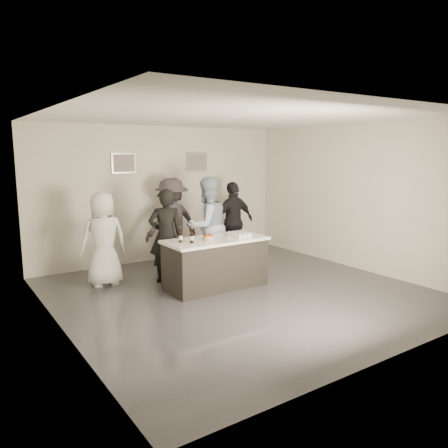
{
  "coord_description": "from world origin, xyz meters",
  "views": [
    {
      "loc": [
        -4.35,
        -5.95,
        2.45
      ],
      "look_at": [
        0.0,
        0.5,
        1.15
      ],
      "focal_mm": 35.0,
      "sensor_mm": 36.0,
      "label": 1
    }
  ],
  "objects_px": {
    "beer_bottle_b": "(192,236)",
    "person_main_black": "(166,236)",
    "person_guest_right": "(234,221)",
    "person_guest_back": "(172,223)",
    "person_guest_left": "(103,239)",
    "beer_bottle_a": "(181,235)",
    "cake": "(208,238)",
    "bar_counter": "(216,263)",
    "person_main_blue": "(207,226)"
  },
  "relations": [
    {
      "from": "cake",
      "to": "person_guest_right",
      "type": "bearing_deg",
      "value": 43.14
    },
    {
      "from": "person_main_black",
      "to": "person_guest_right",
      "type": "height_order",
      "value": "person_guest_right"
    },
    {
      "from": "beer_bottle_a",
      "to": "person_guest_left",
      "type": "xyz_separation_m",
      "value": [
        -0.95,
        1.2,
        -0.16
      ]
    },
    {
      "from": "bar_counter",
      "to": "person_main_black",
      "type": "relative_size",
      "value": 1.05
    },
    {
      "from": "beer_bottle_a",
      "to": "person_guest_back",
      "type": "height_order",
      "value": "person_guest_back"
    },
    {
      "from": "bar_counter",
      "to": "person_guest_back",
      "type": "height_order",
      "value": "person_guest_back"
    },
    {
      "from": "person_main_black",
      "to": "person_main_blue",
      "type": "height_order",
      "value": "person_main_blue"
    },
    {
      "from": "beer_bottle_a",
      "to": "person_guest_back",
      "type": "xyz_separation_m",
      "value": [
        0.72,
        1.72,
        -0.08
      ]
    },
    {
      "from": "bar_counter",
      "to": "person_main_black",
      "type": "bearing_deg",
      "value": 125.07
    },
    {
      "from": "person_guest_left",
      "to": "person_guest_right",
      "type": "bearing_deg",
      "value": -173.81
    },
    {
      "from": "person_guest_left",
      "to": "person_guest_back",
      "type": "bearing_deg",
      "value": -160.68
    },
    {
      "from": "person_guest_left",
      "to": "person_main_black",
      "type": "bearing_deg",
      "value": 160.07
    },
    {
      "from": "beer_bottle_a",
      "to": "person_main_black",
      "type": "distance_m",
      "value": 0.79
    },
    {
      "from": "bar_counter",
      "to": "cake",
      "type": "height_order",
      "value": "cake"
    },
    {
      "from": "beer_bottle_b",
      "to": "person_main_blue",
      "type": "bearing_deg",
      "value": 46.57
    },
    {
      "from": "beer_bottle_b",
      "to": "person_guest_left",
      "type": "height_order",
      "value": "person_guest_left"
    },
    {
      "from": "cake",
      "to": "person_main_black",
      "type": "relative_size",
      "value": 0.12
    },
    {
      "from": "person_guest_back",
      "to": "person_main_blue",
      "type": "bearing_deg",
      "value": 103.71
    },
    {
      "from": "person_guest_right",
      "to": "person_guest_back",
      "type": "relative_size",
      "value": 0.94
    },
    {
      "from": "beer_bottle_a",
      "to": "person_guest_right",
      "type": "relative_size",
      "value": 0.15
    },
    {
      "from": "bar_counter",
      "to": "person_guest_right",
      "type": "bearing_deg",
      "value": 45.72
    },
    {
      "from": "beer_bottle_a",
      "to": "beer_bottle_b",
      "type": "height_order",
      "value": "same"
    },
    {
      "from": "bar_counter",
      "to": "person_main_blue",
      "type": "height_order",
      "value": "person_main_blue"
    },
    {
      "from": "bar_counter",
      "to": "cake",
      "type": "relative_size",
      "value": 9.07
    },
    {
      "from": "bar_counter",
      "to": "person_main_blue",
      "type": "bearing_deg",
      "value": 67.63
    },
    {
      "from": "person_main_black",
      "to": "person_guest_left",
      "type": "bearing_deg",
      "value": -3.28
    },
    {
      "from": "beer_bottle_b",
      "to": "bar_counter",
      "type": "bearing_deg",
      "value": 9.65
    },
    {
      "from": "person_guest_back",
      "to": "person_guest_right",
      "type": "bearing_deg",
      "value": 162.84
    },
    {
      "from": "beer_bottle_b",
      "to": "person_guest_back",
      "type": "height_order",
      "value": "person_guest_back"
    },
    {
      "from": "beer_bottle_b",
      "to": "person_guest_right",
      "type": "xyz_separation_m",
      "value": [
        1.98,
        1.56,
        -0.14
      ]
    },
    {
      "from": "cake",
      "to": "person_main_blue",
      "type": "bearing_deg",
      "value": 59.11
    },
    {
      "from": "person_main_black",
      "to": "person_guest_back",
      "type": "distance_m",
      "value": 1.13
    },
    {
      "from": "beer_bottle_a",
      "to": "beer_bottle_b",
      "type": "relative_size",
      "value": 1.0
    },
    {
      "from": "person_main_black",
      "to": "beer_bottle_a",
      "type": "bearing_deg",
      "value": 101.3
    },
    {
      "from": "beer_bottle_b",
      "to": "person_guest_left",
      "type": "distance_m",
      "value": 1.74
    },
    {
      "from": "beer_bottle_b",
      "to": "person_guest_left",
      "type": "relative_size",
      "value": 0.15
    },
    {
      "from": "beer_bottle_a",
      "to": "person_guest_left",
      "type": "bearing_deg",
      "value": 128.5
    },
    {
      "from": "beer_bottle_b",
      "to": "person_guest_back",
      "type": "distance_m",
      "value": 1.95
    },
    {
      "from": "beer_bottle_b",
      "to": "person_guest_back",
      "type": "bearing_deg",
      "value": 72.68
    },
    {
      "from": "cake",
      "to": "person_guest_back",
      "type": "height_order",
      "value": "person_guest_back"
    },
    {
      "from": "beer_bottle_b",
      "to": "person_main_black",
      "type": "xyz_separation_m",
      "value": [
        -0.04,
        0.92,
        -0.15
      ]
    },
    {
      "from": "person_guest_back",
      "to": "person_main_black",
      "type": "bearing_deg",
      "value": 51.66
    },
    {
      "from": "person_guest_right",
      "to": "person_guest_back",
      "type": "distance_m",
      "value": 1.43
    },
    {
      "from": "person_guest_left",
      "to": "person_guest_back",
      "type": "relative_size",
      "value": 0.92
    },
    {
      "from": "beer_bottle_a",
      "to": "person_guest_back",
      "type": "distance_m",
      "value": 1.86
    },
    {
      "from": "person_guest_left",
      "to": "beer_bottle_a",
      "type": "bearing_deg",
      "value": 130.56
    },
    {
      "from": "bar_counter",
      "to": "beer_bottle_b",
      "type": "relative_size",
      "value": 7.15
    },
    {
      "from": "person_main_black",
      "to": "person_guest_left",
      "type": "xyz_separation_m",
      "value": [
        -1.05,
        0.42,
        -0.02
      ]
    },
    {
      "from": "person_guest_right",
      "to": "person_main_blue",
      "type": "bearing_deg",
      "value": 27.3
    },
    {
      "from": "cake",
      "to": "person_main_blue",
      "type": "height_order",
      "value": "person_main_blue"
    }
  ]
}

